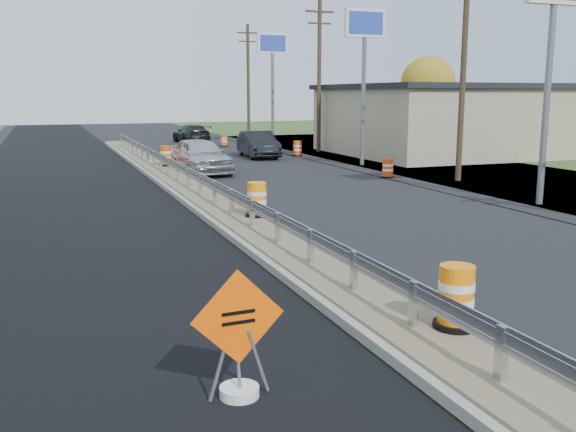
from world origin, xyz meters
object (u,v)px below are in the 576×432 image
object	(u,v)px
barrel_median_mid	(257,200)
car_dark_mid	(258,144)
caution_sign	(239,366)
barrel_shoulder_far	(224,141)
barrel_median_near	(456,298)
barrel_shoulder_mid	(297,149)
barrel_median_far	(166,156)
barrel_shoulder_near	(388,169)
car_silver	(200,156)
car_dark_far	(191,134)

from	to	relation	value
barrel_median_mid	car_dark_mid	size ratio (longest dim) A/B	0.21
caution_sign	barrel_shoulder_far	xyz separation A→B (m)	(10.00, 37.41, -0.02)
barrel_median_near	barrel_shoulder_mid	bearing A→B (deg)	72.94
barrel_median_near	car_dark_mid	distance (m)	29.07
barrel_median_mid	barrel_median_far	world-z (taller)	barrel_median_mid
barrel_shoulder_near	car_silver	distance (m)	8.78
barrel_shoulder_near	barrel_shoulder_mid	xyz separation A→B (m)	(0.00, 10.90, 0.03)
barrel_median_near	barrel_shoulder_far	size ratio (longest dim) A/B	1.18
barrel_median_mid	barrel_shoulder_far	xyz separation A→B (m)	(6.45, 27.28, -0.31)
barrel_median_mid	barrel_shoulder_mid	world-z (taller)	barrel_median_mid
barrel_shoulder_far	car_dark_far	size ratio (longest dim) A/B	0.17
barrel_median_mid	car_silver	size ratio (longest dim) A/B	0.20
barrel_median_far	barrel_shoulder_far	size ratio (longest dim) A/B	1.19
barrel_median_far	barrel_shoulder_mid	bearing A→B (deg)	27.68
barrel_median_far	barrel_shoulder_near	distance (m)	10.78
barrel_shoulder_mid	car_silver	distance (m)	9.66
barrel_median_mid	car_dark_mid	world-z (taller)	car_dark_mid
caution_sign	barrel_shoulder_far	size ratio (longest dim) A/B	2.00
barrel_median_mid	car_dark_mid	bearing A→B (deg)	71.66
caution_sign	car_dark_far	size ratio (longest dim) A/B	0.34
barrel_shoulder_mid	barrel_shoulder_near	bearing A→B (deg)	-90.00
barrel_median_near	car_dark_far	bearing A→B (deg)	83.00
car_silver	car_dark_mid	size ratio (longest dim) A/B	1.04
barrel_shoulder_mid	car_silver	bearing A→B (deg)	-140.06
barrel_median_far	barrel_shoulder_near	world-z (taller)	barrel_median_far
caution_sign	car_dark_far	distance (m)	42.56
barrel_median_far	barrel_shoulder_far	bearing A→B (deg)	63.75
caution_sign	car_dark_far	bearing A→B (deg)	75.53
caution_sign	car_silver	distance (m)	23.07
caution_sign	car_dark_mid	bearing A→B (deg)	68.50
barrel_shoulder_near	car_dark_mid	distance (m)	11.37
barrel_shoulder_far	caution_sign	bearing A→B (deg)	-104.97
barrel_shoulder_near	car_dark_far	xyz separation A→B (m)	(-3.60, 23.82, 0.29)
car_dark_far	car_dark_mid	bearing A→B (deg)	91.35
barrel_median_mid	car_dark_far	xyz separation A→B (m)	(5.05, 31.55, -0.01)
barrel_shoulder_mid	car_dark_far	bearing A→B (deg)	105.58
barrel_median_far	barrel_median_near	bearing A→B (deg)	-89.83
barrel_shoulder_near	car_dark_far	distance (m)	24.09
barrel_shoulder_mid	barrel_shoulder_far	bearing A→B (deg)	104.27
barrel_median_far	car_silver	xyz separation A→B (m)	(1.32, -1.62, 0.13)
barrel_shoulder_mid	car_dark_mid	bearing A→B (deg)	175.06
barrel_shoulder_far	barrel_median_far	bearing A→B (deg)	-116.25
barrel_median_near	barrel_median_mid	world-z (taller)	barrel_median_mid
barrel_median_mid	car_dark_far	world-z (taller)	car_dark_far
caution_sign	barrel_shoulder_near	xyz separation A→B (m)	(12.20, 17.86, -0.01)
barrel_median_far	car_silver	bearing A→B (deg)	-50.82
barrel_shoulder_mid	caution_sign	bearing A→B (deg)	-112.99
caution_sign	car_silver	bearing A→B (deg)	75.18
barrel_median_near	barrel_median_mid	xyz separation A→B (m)	(-0.00, 9.56, 0.01)
caution_sign	barrel_shoulder_near	size ratio (longest dim) A/B	1.92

